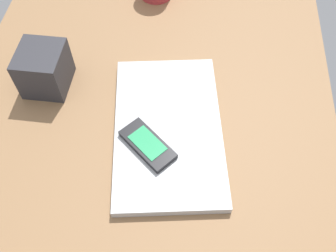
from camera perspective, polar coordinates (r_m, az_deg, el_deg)
desk_surface at (r=79.60cm, az=-3.68°, el=-0.27°), size 120.00×80.00×3.00cm
laptop_closed at (r=76.38cm, az=-0.00°, el=-0.44°), size 38.28×26.08×1.89cm
cell_phone_on_laptop at (r=72.72cm, az=-3.10°, el=-2.80°), size 11.61×12.08×1.34cm
desk_organizer at (r=85.24cm, az=-18.20°, el=8.18°), size 10.17×9.53×9.56cm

